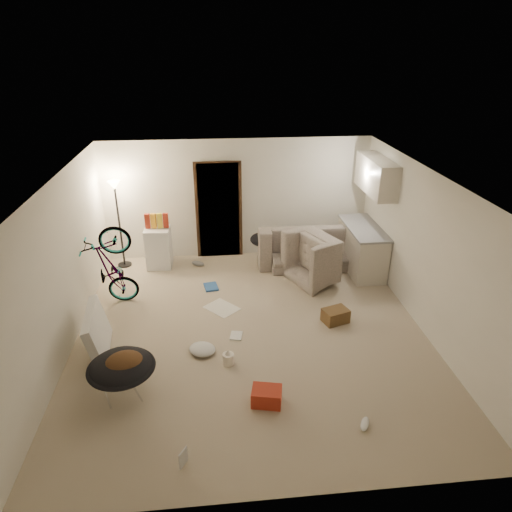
{
  "coord_description": "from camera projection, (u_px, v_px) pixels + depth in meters",
  "views": [
    {
      "loc": [
        -0.54,
        -6.11,
        4.23
      ],
      "look_at": [
        0.14,
        0.6,
        1.05
      ],
      "focal_mm": 32.0,
      "sensor_mm": 36.0,
      "label": 1
    }
  ],
  "objects": [
    {
      "name": "wall_right",
      "position": [
        427.0,
        253.0,
        7.07
      ],
      "size": [
        0.02,
        6.0,
        2.5
      ],
      "primitive_type": "cube",
      "color": "white",
      "rests_on": "floor"
    },
    {
      "name": "ceiling",
      "position": [
        250.0,
        179.0,
        6.28
      ],
      "size": [
        5.5,
        6.0,
        0.02
      ],
      "primitive_type": "cube",
      "color": "white",
      "rests_on": "wall_back"
    },
    {
      "name": "drink_case_b",
      "position": [
        267.0,
        396.0,
        5.84
      ],
      "size": [
        0.43,
        0.35,
        0.22
      ],
      "primitive_type": "cube",
      "rotation": [
        0.0,
        0.0,
        -0.22
      ],
      "color": "#A42A18",
      "rests_on": "floor"
    },
    {
      "name": "shoe_2",
      "position": [
        115.0,
        365.0,
        6.52
      ],
      "size": [
        0.15,
        0.26,
        0.09
      ],
      "primitive_type": "ellipsoid",
      "rotation": [
        0.0,
        0.0,
        1.31
      ],
      "color": "#2D5BA3",
      "rests_on": "floor"
    },
    {
      "name": "shoe_1",
      "position": [
        198.0,
        264.0,
        9.47
      ],
      "size": [
        0.3,
        0.23,
        0.1
      ],
      "primitive_type": "ellipsoid",
      "rotation": [
        0.0,
        0.0,
        -0.49
      ],
      "color": "slate",
      "rests_on": "floor"
    },
    {
      "name": "armchair",
      "position": [
        325.0,
        261.0,
        8.9
      ],
      "size": [
        1.29,
        1.36,
        0.7
      ],
      "primitive_type": "imported",
      "rotation": [
        0.0,
        0.0,
        1.99
      ],
      "color": "#3A423B",
      "rests_on": "floor"
    },
    {
      "name": "shoe_4",
      "position": [
        365.0,
        424.0,
        5.51
      ],
      "size": [
        0.2,
        0.26,
        0.09
      ],
      "primitive_type": "ellipsoid",
      "rotation": [
        0.0,
        0.0,
        1.08
      ],
      "color": "white",
      "rests_on": "floor"
    },
    {
      "name": "kitchen_uppers",
      "position": [
        376.0,
        176.0,
        8.56
      ],
      "size": [
        0.38,
        1.4,
        0.65
      ],
      "primitive_type": "cube",
      "color": "beige",
      "rests_on": "wall_right"
    },
    {
      "name": "snack_box_3",
      "position": [
        166.0,
        220.0,
        9.09
      ],
      "size": [
        0.11,
        0.08,
        0.3
      ],
      "primitive_type": "cube",
      "rotation": [
        0.0,
        0.0,
        -0.11
      ],
      "color": "#A42A18",
      "rests_on": "mini_fridge"
    },
    {
      "name": "sofa_drape",
      "position": [
        264.0,
        240.0,
        9.37
      ],
      "size": [
        0.66,
        0.58,
        0.28
      ],
      "primitive_type": "ellipsoid",
      "rotation": [
        0.0,
        0.0,
        -0.25
      ],
      "color": "black",
      "rests_on": "sofa"
    },
    {
      "name": "hoodie",
      "position": [
        124.0,
        362.0,
        5.76
      ],
      "size": [
        0.58,
        0.54,
        0.22
      ],
      "primitive_type": "ellipsoid",
      "rotation": [
        0.0,
        0.0,
        0.33
      ],
      "color": "#4D301A",
      "rests_on": "saucer_chair"
    },
    {
      "name": "drink_case_a",
      "position": [
        335.0,
        316.0,
        7.55
      ],
      "size": [
        0.48,
        0.4,
        0.23
      ],
      "primitive_type": "cube",
      "rotation": [
        0.0,
        0.0,
        0.33
      ],
      "color": "brown",
      "rests_on": "floor"
    },
    {
      "name": "snack_box_2",
      "position": [
        160.0,
        221.0,
        9.08
      ],
      "size": [
        0.12,
        0.1,
        0.3
      ],
      "primitive_type": "cube",
      "rotation": [
        0.0,
        0.0,
        0.3
      ],
      "color": "yellow",
      "rests_on": "mini_fridge"
    },
    {
      "name": "door_trim",
      "position": [
        219.0,
        211.0,
        9.53
      ],
      "size": [
        0.97,
        0.04,
        2.1
      ],
      "primitive_type": "cube",
      "color": "#362112",
      "rests_on": "floor"
    },
    {
      "name": "book_white",
      "position": [
        236.0,
        336.0,
        7.21
      ],
      "size": [
        0.22,
        0.27,
        0.02
      ],
      "primitive_type": "cube",
      "rotation": [
        0.0,
        0.0,
        -0.19
      ],
      "color": "silver",
      "rests_on": "floor"
    },
    {
      "name": "newspaper",
      "position": [
        222.0,
        308.0,
        7.98
      ],
      "size": [
        0.68,
        0.69,
        0.01
      ],
      "primitive_type": "cube",
      "rotation": [
        0.0,
        0.0,
        0.73
      ],
      "color": "silver",
      "rests_on": "floor"
    },
    {
      "name": "bicycle",
      "position": [
        114.0,
        284.0,
        7.93
      ],
      "size": [
        1.57,
        0.72,
        0.9
      ],
      "primitive_type": "imported",
      "rotation": [
        0.0,
        -0.17,
        1.6
      ],
      "color": "black",
      "rests_on": "floor"
    },
    {
      "name": "floor_lamp",
      "position": [
        117.0,
        206.0,
        8.96
      ],
      "size": [
        0.28,
        0.28,
        1.81
      ],
      "color": "black",
      "rests_on": "floor"
    },
    {
      "name": "snack_box_0",
      "position": [
        147.0,
        221.0,
        9.05
      ],
      "size": [
        0.1,
        0.07,
        0.3
      ],
      "primitive_type": "cube",
      "rotation": [
        0.0,
        0.0,
        -0.04
      ],
      "color": "#A42A18",
      "rests_on": "mini_fridge"
    },
    {
      "name": "mini_fridge",
      "position": [
        159.0,
        247.0,
        9.32
      ],
      "size": [
        0.51,
        0.51,
        0.83
      ],
      "primitive_type": "cube",
      "rotation": [
        0.0,
        0.0,
        -0.04
      ],
      "color": "white",
      "rests_on": "floor"
    },
    {
      "name": "counter_top",
      "position": [
        364.0,
        228.0,
        8.99
      ],
      "size": [
        0.64,
        1.54,
        0.04
      ],
      "primitive_type": "cube",
      "color": "gray",
      "rests_on": "kitchen_counter"
    },
    {
      "name": "kitchen_counter",
      "position": [
        362.0,
        249.0,
        9.19
      ],
      "size": [
        0.6,
        1.5,
        0.88
      ],
      "primitive_type": "cube",
      "color": "beige",
      "rests_on": "floor"
    },
    {
      "name": "doorway",
      "position": [
        219.0,
        211.0,
        9.55
      ],
      "size": [
        0.85,
        0.1,
        2.04
      ],
      "primitive_type": "cube",
      "color": "black",
      "rests_on": "floor"
    },
    {
      "name": "clothes_lump_c",
      "position": [
        202.0,
        349.0,
        6.81
      ],
      "size": [
        0.53,
        0.51,
        0.13
      ],
      "primitive_type": "ellipsoid",
      "rotation": [
        0.0,
        0.0,
        -0.54
      ],
      "color": "silver",
      "rests_on": "floor"
    },
    {
      "name": "wall_back",
      "position": [
        238.0,
        199.0,
        9.53
      ],
      "size": [
        5.5,
        0.02,
        2.5
      ],
      "primitive_type": "cube",
      "color": "white",
      "rests_on": "floor"
    },
    {
      "name": "tv_box",
      "position": [
        97.0,
        332.0,
        6.71
      ],
      "size": [
        0.38,
        1.08,
        0.71
      ],
      "primitive_type": "cube",
      "rotation": [
        0.0,
        -0.21,
        0.11
      ],
      "color": "silver",
      "rests_on": "floor"
    },
    {
      "name": "juicer",
      "position": [
        228.0,
        358.0,
        6.56
      ],
      "size": [
        0.17,
        0.17,
        0.24
      ],
      "color": "white",
      "rests_on": "floor"
    },
    {
      "name": "book_asset",
      "position": [
        180.0,
        470.0,
        4.96
      ],
      "size": [
        0.26,
        0.25,
        0.02
      ],
      "primitive_type": "imported",
      "rotation": [
        0.0,
        0.0,
        1.0
      ],
      "color": "#A42A18",
      "rests_on": "floor"
    },
    {
      "name": "floor",
      "position": [
        251.0,
        331.0,
        7.36
      ],
      "size": [
        5.5,
        6.0,
        0.02
      ],
      "primitive_type": "cube",
      "color": "tan",
      "rests_on": "ground"
    },
    {
      "name": "saucer_chair",
      "position": [
        122.0,
        373.0,
        5.87
      ],
      "size": [
        0.87,
        0.87,
        0.62
      ],
      "color": "silver",
      "rests_on": "floor"
    },
    {
      "name": "book_blue",
      "position": [
        211.0,
        287.0,
        8.64
      ],
      "size": [
        0.29,
        0.36,
        0.03
      ],
      "primitive_type": "cube",
      "rotation": [
        0.0,
        0.0,
        0.17
      ],
      "color": "#2D5BA3",
      "rests_on": "floor"
    },
    {
      "name": "wall_left",
      "position": [
        60.0,
        270.0,
        6.57
      ],
      "size": [
        0.02,
        6.0,
        2.5
      ],
      "primitive_type": "cube",
      "color": "white",
      "rests_on": "floor"
    },
    {
      "name": "sofa",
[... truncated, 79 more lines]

